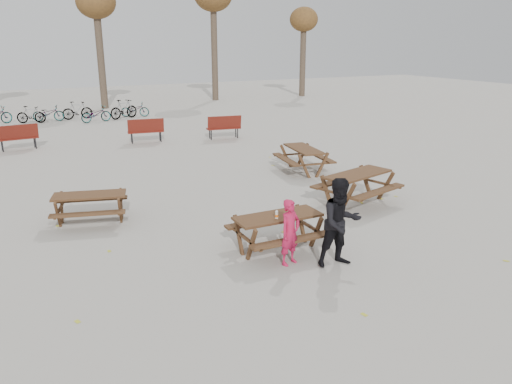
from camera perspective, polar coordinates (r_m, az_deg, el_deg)
name	(u,v)px	position (r m, az deg, el deg)	size (l,w,h in m)	color
ground	(277,250)	(10.51, 2.46, -6.66)	(80.00, 80.00, 0.00)	gray
main_picnic_table	(278,224)	(10.28, 2.50, -3.67)	(1.80, 1.45, 0.78)	#3D2016
food_tray	(290,216)	(10.15, 3.94, -2.74)	(0.18, 0.11, 0.04)	white
bread_roll	(290,214)	(10.13, 3.95, -2.51)	(0.14, 0.06, 0.05)	tan
soda_bottle	(277,215)	(10.02, 2.37, -2.65)	(0.07, 0.07, 0.17)	silver
child	(290,232)	(9.67, 3.92, -4.61)	(0.48, 0.32, 1.32)	#B5163F
adult	(341,223)	(9.66, 9.65, -3.48)	(0.85, 0.66, 1.75)	black
picnic_table_east	(357,189)	(13.49, 11.48, 0.38)	(1.98, 1.60, 0.85)	#3D2016
picnic_table_north	(91,209)	(12.53, -18.39, -1.81)	(1.67, 1.34, 0.72)	#3D2016
picnic_table_far	(303,160)	(16.58, 5.44, 3.67)	(1.86, 1.50, 0.80)	#3D2016
park_bench_row	(94,135)	(21.30, -17.99, 6.22)	(11.83, 2.14, 1.03)	maroon
bicycle_row	(73,112)	(28.86, -20.21, 8.55)	(8.86, 2.53, 1.05)	black
tree_row	(92,5)	(34.06, -18.19, 19.60)	(32.17, 3.52, 8.26)	#382B21
fallen_leaves	(247,211)	(12.79, -1.01, -2.21)	(11.00, 11.00, 0.01)	gold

